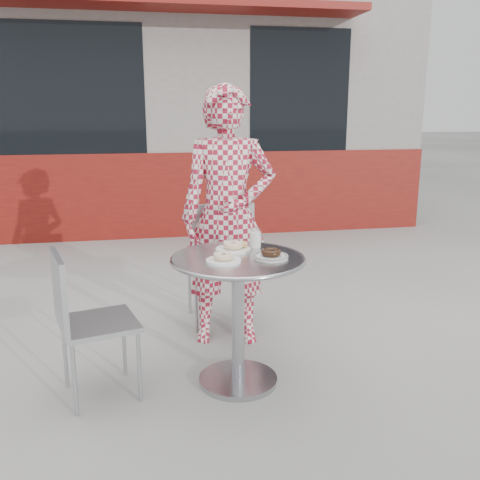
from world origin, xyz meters
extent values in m
plane|color=#A19F9A|center=(0.00, 0.00, 0.00)|extent=(60.00, 60.00, 0.00)
cube|color=gray|center=(0.00, 5.60, 1.50)|extent=(6.00, 4.00, 3.00)
cube|color=maroon|center=(0.00, 3.68, 0.50)|extent=(6.02, 0.20, 1.00)
cube|color=black|center=(-1.20, 3.61, 1.70)|extent=(1.60, 0.04, 1.40)
cube|color=black|center=(1.40, 3.61, 1.70)|extent=(1.20, 0.04, 1.40)
cube|color=maroon|center=(0.00, 3.35, 2.55)|extent=(4.00, 0.60, 0.08)
cylinder|color=#B6B6BB|center=(-0.01, 0.02, 0.01)|extent=(0.44, 0.44, 0.03)
cylinder|color=#B6B6BB|center=(-0.01, 0.02, 0.36)|extent=(0.07, 0.07, 0.70)
cylinder|color=#B6B6BB|center=(-0.01, 0.02, 0.72)|extent=(0.70, 0.70, 0.02)
torus|color=#B6B6BB|center=(-0.01, 0.02, 0.72)|extent=(0.72, 0.72, 0.02)
cube|color=#A7A9AE|center=(0.01, 0.93, 0.45)|extent=(0.43, 0.43, 0.03)
cube|color=#A7A9AE|center=(0.02, 0.73, 0.68)|extent=(0.42, 0.04, 0.42)
cube|color=#A7A9AE|center=(-0.75, 0.03, 0.41)|extent=(0.46, 0.46, 0.03)
cube|color=#A7A9AE|center=(-0.92, -0.02, 0.61)|extent=(0.12, 0.37, 0.38)
imported|color=maroon|center=(0.04, 0.62, 0.83)|extent=(0.65, 0.47, 1.65)
cylinder|color=white|center=(-0.01, 0.16, 0.74)|extent=(0.19, 0.19, 0.01)
torus|color=#BB8748|center=(-0.01, 0.16, 0.76)|extent=(0.11, 0.11, 0.04)
sphere|color=#B77A3F|center=(0.05, 0.16, 0.76)|extent=(0.04, 0.04, 0.04)
cylinder|color=white|center=(-0.10, -0.05, 0.74)|extent=(0.18, 0.18, 0.01)
torus|color=#BB8748|center=(-0.10, -0.05, 0.76)|extent=(0.10, 0.10, 0.03)
cylinder|color=white|center=(0.16, -0.03, 0.74)|extent=(0.18, 0.18, 0.01)
torus|color=black|center=(0.16, -0.03, 0.76)|extent=(0.11, 0.11, 0.04)
torus|color=black|center=(0.16, -0.03, 0.74)|extent=(0.18, 0.18, 0.02)
cylinder|color=white|center=(0.12, 0.21, 0.77)|extent=(0.06, 0.06, 0.09)
cylinder|color=white|center=(0.12, 0.21, 0.78)|extent=(0.07, 0.07, 0.10)
camera|label=1|loc=(-0.51, -2.66, 1.50)|focal=40.00mm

